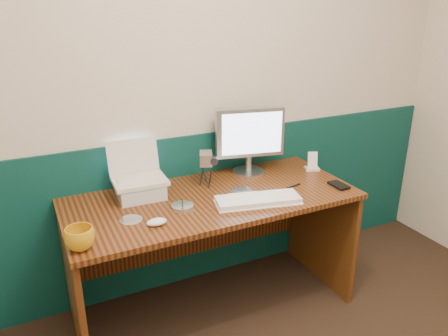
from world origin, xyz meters
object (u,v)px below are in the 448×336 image
monitor (249,141)px  mug (80,238)px  keyboard (258,200)px  desk (213,255)px  laptop (138,162)px  camcorder (206,169)px

monitor → mug: 1.19m
monitor → keyboard: bearing=-99.1°
desk → laptop: 0.70m
mug → camcorder: size_ratio=0.65×
monitor → laptop: bearing=-162.8°
laptop → keyboard: bearing=-30.3°
mug → laptop: bearing=47.2°
desk → monitor: 0.72m
desk → camcorder: bearing=78.3°
laptop → monitor: size_ratio=0.68×
desk → keyboard: 0.47m
keyboard → camcorder: size_ratio=2.24×
desk → camcorder: size_ratio=7.98×
mug → desk: bearing=18.5°
laptop → mug: 0.58m
keyboard → monitor: bearing=80.9°
monitor → mug: size_ratio=3.24×
desk → keyboard: bearing=-43.8°
mug → camcorder: (0.77, 0.40, 0.05)m
monitor → camcorder: size_ratio=2.09×
desk → mug: bearing=-161.5°
desk → laptop: (-0.36, 0.16, 0.58)m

